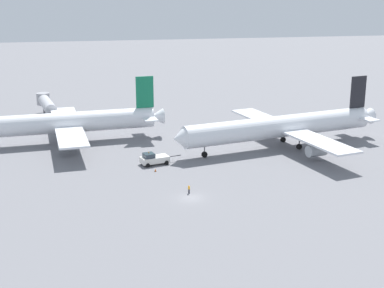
% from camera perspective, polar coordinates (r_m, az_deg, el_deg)
% --- Properties ---
extents(ground_plane, '(600.00, 600.00, 0.00)m').
position_cam_1_polar(ground_plane, '(100.46, -0.12, -5.55)').
color(ground_plane, slate).
extents(airliner_at_gate_left, '(52.13, 40.79, 15.34)m').
position_cam_1_polar(airliner_at_gate_left, '(137.29, -13.41, 2.07)').
color(airliner_at_gate_left, white).
rests_on(airliner_at_gate_left, ground).
extents(airliner_being_pushed, '(53.59, 45.33, 15.49)m').
position_cam_1_polar(airliner_being_pushed, '(131.74, 9.18, 1.75)').
color(airliner_being_pushed, white).
rests_on(airliner_being_pushed, ground).
extents(pushback_tug, '(9.23, 4.36, 2.90)m').
position_cam_1_polar(pushback_tug, '(118.69, -3.95, -1.53)').
color(pushback_tug, white).
rests_on(pushback_tug, ground).
extents(ground_crew_wing_walker_right, '(0.36, 0.50, 1.59)m').
position_cam_1_polar(ground_crew_wing_walker_right, '(102.29, -0.31, -4.65)').
color(ground_crew_wing_walker_right, black).
rests_on(ground_crew_wing_walker_right, ground).
extents(traffic_cone_nose_left, '(0.44, 0.44, 0.60)m').
position_cam_1_polar(traffic_cone_nose_left, '(114.40, -3.78, -2.70)').
color(traffic_cone_nose_left, orange).
rests_on(traffic_cone_nose_left, ground).
extents(jet_bridge, '(6.52, 19.03, 6.09)m').
position_cam_1_polar(jet_bridge, '(165.07, -14.76, 4.09)').
color(jet_bridge, '#B7B7BC').
rests_on(jet_bridge, ground).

